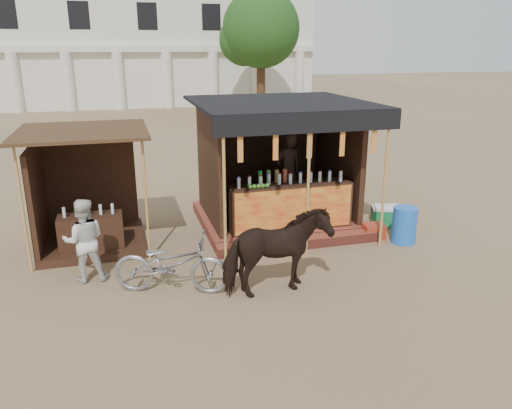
{
  "coord_description": "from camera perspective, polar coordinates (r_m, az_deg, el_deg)",
  "views": [
    {
      "loc": [
        -2.36,
        -6.84,
        3.9
      ],
      "look_at": [
        0.0,
        1.6,
        1.1
      ],
      "focal_mm": 35.0,
      "sensor_mm": 36.0,
      "label": 1
    }
  ],
  "objects": [
    {
      "name": "blue_barrel",
      "position": [
        10.7,
        16.6,
        -2.27
      ],
      "size": [
        0.51,
        0.51,
        0.76
      ],
      "primitive_type": "cylinder",
      "rotation": [
        0.0,
        0.0,
        0.03
      ],
      "color": "blue",
      "rests_on": "ground"
    },
    {
      "name": "main_stall",
      "position": [
        11.12,
        2.63,
        2.77
      ],
      "size": [
        3.6,
        3.61,
        2.78
      ],
      "color": "brown",
      "rests_on": "ground"
    },
    {
      "name": "bystander",
      "position": [
        8.99,
        -19.04,
        -3.91
      ],
      "size": [
        0.72,
        0.56,
        1.47
      ],
      "primitive_type": "imported",
      "rotation": [
        0.0,
        0.0,
        3.15
      ],
      "color": "silver",
      "rests_on": "ground"
    },
    {
      "name": "cooler",
      "position": [
        11.61,
        14.62,
        -1.29
      ],
      "size": [
        0.75,
        0.63,
        0.46
      ],
      "color": "#1B7A3D",
      "rests_on": "ground"
    },
    {
      "name": "secondary_stall",
      "position": [
        10.56,
        -19.32,
        -0.09
      ],
      "size": [
        2.4,
        2.4,
        2.38
      ],
      "color": "#362013",
      "rests_on": "ground"
    },
    {
      "name": "ground",
      "position": [
        8.22,
        3.06,
        -10.64
      ],
      "size": [
        120.0,
        120.0,
        0.0
      ],
      "primitive_type": "plane",
      "color": "#846B4C",
      "rests_on": "ground"
    },
    {
      "name": "tree",
      "position": [
        30.12,
        0.14,
        19.14
      ],
      "size": [
        4.5,
        4.4,
        7.0
      ],
      "color": "#382314",
      "rests_on": "ground"
    },
    {
      "name": "background_building",
      "position": [
        36.78,
        -15.78,
        17.24
      ],
      "size": [
        26.0,
        7.45,
        8.18
      ],
      "color": "silver",
      "rests_on": "ground"
    },
    {
      "name": "red_crate",
      "position": [
        10.85,
        13.28,
        -2.97
      ],
      "size": [
        0.47,
        0.4,
        0.31
      ],
      "primitive_type": "cube",
      "rotation": [
        0.0,
        0.0,
        -0.1
      ],
      "color": "maroon",
      "rests_on": "ground"
    },
    {
      "name": "motorbike",
      "position": [
        8.3,
        -9.66,
        -6.71
      ],
      "size": [
        2.02,
        1.26,
        1.0
      ],
      "primitive_type": "imported",
      "rotation": [
        0.0,
        0.0,
        1.24
      ],
      "color": "gray",
      "rests_on": "ground"
    },
    {
      "name": "cow",
      "position": [
        8.04,
        2.33,
        -5.55
      ],
      "size": [
        1.81,
        1.0,
        1.45
      ],
      "primitive_type": "imported",
      "rotation": [
        0.0,
        0.0,
        1.7
      ],
      "color": "black",
      "rests_on": "ground"
    }
  ]
}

